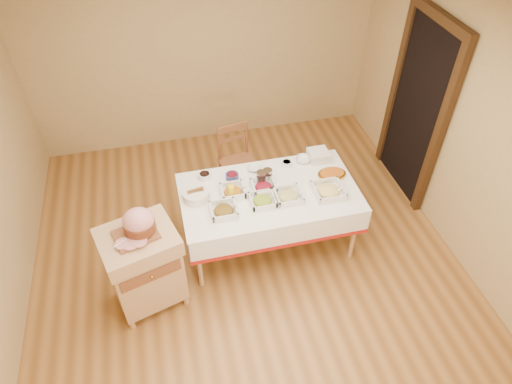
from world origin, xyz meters
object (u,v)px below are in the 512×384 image
dining_table (269,203)px  ham_on_board (138,224)px  plate_stack (318,155)px  mustard_bottle (231,191)px  bread_basket (196,195)px  dining_chair (238,161)px  preserve_jar_left (261,178)px  brass_platter (332,174)px  butcher_cart (144,265)px  preserve_jar_right (267,175)px

dining_table → ham_on_board: 1.44m
dining_table → plate_stack: plate_stack is taller
ham_on_board → mustard_bottle: size_ratio=2.03×
bread_basket → plate_stack: bearing=12.7°
dining_chair → mustard_bottle: size_ratio=4.79×
dining_table → bread_basket: bread_basket is taller
preserve_jar_left → brass_platter: bearing=-5.4°
mustard_bottle → plate_stack: (1.06, 0.38, -0.03)m
butcher_cart → plate_stack: (2.00, 0.85, 0.28)m
dining_table → preserve_jar_right: bearing=81.2°
dining_chair → preserve_jar_left: bearing=-82.5°
butcher_cart → plate_stack: bearing=23.2°
mustard_bottle → brass_platter: 1.11m
brass_platter → bread_basket: bearing=-179.3°
ham_on_board → brass_platter: 2.09m
butcher_cart → dining_chair: size_ratio=1.03×
dining_chair → ham_on_board: ham_on_board is taller
ham_on_board → preserve_jar_left: bearing=25.6°
bread_basket → brass_platter: bread_basket is taller
dining_chair → brass_platter: bearing=-43.7°
butcher_cart → ham_on_board: size_ratio=2.43×
dining_table → preserve_jar_left: size_ratio=13.56×
butcher_cart → brass_platter: size_ratio=3.09×
dining_table → bread_basket: 0.77m
dining_chair → preserve_jar_right: bearing=-76.5°
dining_chair → plate_stack: bearing=-32.9°
preserve_jar_right → mustard_bottle: (-0.42, -0.18, 0.03)m
ham_on_board → plate_stack: (1.96, 0.82, -0.24)m
dining_table → ham_on_board: ham_on_board is taller
butcher_cart → preserve_jar_left: size_ratio=7.03×
brass_platter → ham_on_board: bearing=-165.3°
plate_stack → brass_platter: plate_stack is taller
mustard_bottle → brass_platter: mustard_bottle is taller
dining_table → brass_platter: bearing=7.1°
dining_chair → butcher_cart: bearing=-130.8°
mustard_bottle → dining_chair: bearing=74.6°
dining_chair → brass_platter: 1.22m
dining_chair → ham_on_board: bearing=-130.5°
preserve_jar_right → dining_table: bearing=-98.8°
dining_chair → ham_on_board: 1.86m
dining_table → preserve_jar_left: 0.28m
mustard_bottle → bread_basket: size_ratio=0.71×
plate_stack → preserve_jar_left: bearing=-162.4°
mustard_bottle → plate_stack: mustard_bottle is taller
preserve_jar_left → plate_stack: (0.71, 0.23, -0.01)m
preserve_jar_left → ham_on_board: bearing=-154.4°
dining_chair → plate_stack: size_ratio=4.25×
preserve_jar_left → bread_basket: bearing=-172.6°
ham_on_board → preserve_jar_right: size_ratio=3.02×
brass_platter → preserve_jar_right: bearing=171.8°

